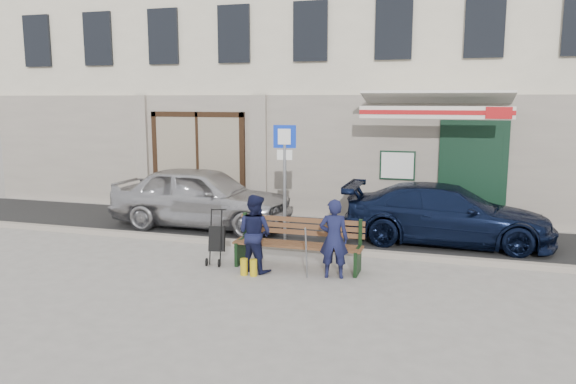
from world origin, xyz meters
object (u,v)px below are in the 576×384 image
at_px(man, 334,239).
at_px(stroller, 217,240).
at_px(parking_sign, 285,166).
at_px(woman, 255,233).
at_px(car_navy, 447,214).
at_px(car_silver, 202,197).
at_px(bench, 295,244).

xyz_separation_m(man, stroller, (-2.30, 0.19, -0.24)).
bearing_deg(parking_sign, woman, -95.87).
relative_size(car_navy, parking_sign, 1.72).
distance_m(car_silver, bench, 4.04).
distance_m(car_navy, stroller, 5.04).
bearing_deg(parking_sign, stroller, -123.27).
bearing_deg(bench, man, -23.11).
relative_size(man, woman, 0.99).
bearing_deg(woman, stroller, 5.37).
height_order(man, stroller, man).
distance_m(car_navy, woman, 4.51).
distance_m(bench, stroller, 1.51).
relative_size(woman, stroller, 1.37).
relative_size(bench, man, 1.71).
xyz_separation_m(bench, woman, (-0.65, -0.37, 0.25)).
distance_m(man, woman, 1.45).
height_order(car_silver, parking_sign, parking_sign).
xyz_separation_m(car_silver, parking_sign, (2.44, -1.09, 0.96)).
relative_size(parking_sign, man, 1.83).
height_order(car_navy, woman, woman).
relative_size(car_silver, car_navy, 1.00).
bearing_deg(car_navy, stroller, 125.17).
bearing_deg(stroller, car_silver, 106.13).
xyz_separation_m(parking_sign, stroller, (-0.84, -1.64, -1.25)).
distance_m(car_silver, parking_sign, 2.83).
bearing_deg(car_navy, car_silver, 91.84).
xyz_separation_m(bench, stroller, (-1.50, -0.15, -0.00)).
bearing_deg(man, parking_sign, -60.87).
xyz_separation_m(parking_sign, woman, (0.01, -1.86, -1.00)).
bearing_deg(man, bench, -32.54).
bearing_deg(bench, parking_sign, 113.98).
bearing_deg(woman, parking_sign, -70.04).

